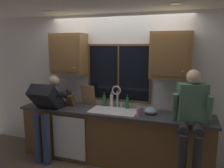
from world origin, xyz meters
TOP-DOWN VIEW (x-y plane):
  - back_wall at (0.00, 0.06)m, footprint 5.63×0.12m
  - ceiling_downlight_left at (-0.97, -0.60)m, footprint 0.14×0.14m
  - ceiling_downlight_right at (0.97, -0.60)m, footprint 0.14×0.14m
  - window_glass at (0.02, -0.01)m, footprint 1.10×0.02m
  - window_frame_top at (0.02, -0.02)m, footprint 1.17×0.02m
  - window_frame_bottom at (0.02, -0.02)m, footprint 1.17×0.02m
  - window_frame_left at (-0.55, -0.02)m, footprint 0.03×0.02m
  - window_frame_right at (0.59, -0.02)m, footprint 0.03×0.02m
  - window_mullion_center at (0.02, -0.02)m, footprint 0.02×0.02m
  - lower_cabinet_run at (0.00, -0.29)m, footprint 3.23×0.58m
  - countertop at (0.00, -0.31)m, footprint 3.29×0.62m
  - dishwasher_front at (-0.68, -0.61)m, footprint 0.60×0.02m
  - upper_cabinet_left at (-0.87, -0.17)m, footprint 0.63×0.36m
  - upper_cabinet_right at (0.91, -0.17)m, footprint 0.63×0.36m
  - sink at (0.02, -0.30)m, footprint 0.80×0.46m
  - faucet at (0.03, -0.12)m, footprint 0.18×0.09m
  - person_standing at (-1.10, -0.58)m, footprint 0.53×0.72m
  - person_sitting_on_counter at (1.26, -0.57)m, footprint 0.54×0.65m
  - knife_block at (-0.82, -0.26)m, footprint 0.12×0.18m
  - cutting_board at (-0.54, -0.09)m, footprint 0.27×0.10m
  - mixing_bowl at (0.65, -0.27)m, footprint 0.22×0.22m
  - soap_dispenser at (0.48, -0.44)m, footprint 0.06×0.07m
  - bottle_green_glass at (-0.09, -0.06)m, footprint 0.06×0.06m
  - bottle_tall_clear at (0.21, -0.11)m, footprint 0.05×0.05m
  - bottle_amber_small at (-0.23, -0.07)m, footprint 0.06×0.06m

SIDE VIEW (x-z plane):
  - lower_cabinet_run at x=0.00m, z-range 0.00..0.88m
  - dishwasher_front at x=-0.68m, z-range 0.09..0.83m
  - sink at x=0.02m, z-range 0.72..0.93m
  - countertop at x=0.00m, z-range 0.88..0.92m
  - person_standing at x=-1.10m, z-range 0.19..1.67m
  - mixing_bowl at x=0.65m, z-range 0.91..1.02m
  - soap_dispenser at x=0.48m, z-range 0.90..1.07m
  - bottle_tall_clear at x=0.21m, z-range 0.90..1.15m
  - bottle_amber_small at x=-0.23m, z-range 0.90..1.16m
  - knife_block at x=-0.82m, z-range 0.87..1.19m
  - window_frame_bottom at x=0.02m, z-range 1.01..1.05m
  - bottle_green_glass at x=-0.09m, z-range 0.90..1.18m
  - cutting_board at x=-0.54m, z-range 0.92..1.29m
  - person_sitting_on_counter at x=1.26m, z-range 0.47..1.73m
  - faucet at x=0.03m, z-range 0.97..1.37m
  - back_wall at x=0.00m, z-range 0.00..2.55m
  - window_glass at x=0.02m, z-range 1.05..2.00m
  - window_frame_left at x=-0.55m, z-range 1.05..2.00m
  - window_frame_right at x=0.59m, z-range 1.05..2.00m
  - window_mullion_center at x=0.02m, z-range 1.05..2.00m
  - upper_cabinet_left at x=-0.87m, z-range 1.50..2.22m
  - upper_cabinet_right at x=0.91m, z-range 1.50..2.22m
  - window_frame_top at x=0.02m, z-range 2.00..2.04m
  - ceiling_downlight_left at x=-0.97m, z-range 2.54..2.55m
  - ceiling_downlight_right at x=0.97m, z-range 2.54..2.55m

